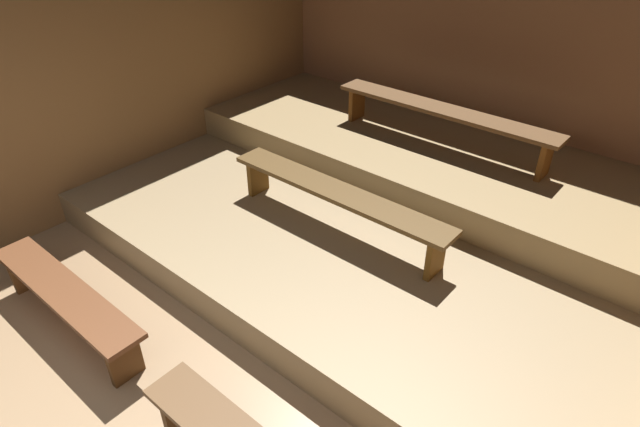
% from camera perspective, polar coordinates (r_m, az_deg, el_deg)
% --- Properties ---
extents(ground, '(5.78, 6.03, 0.08)m').
position_cam_1_polar(ground, '(4.62, -0.18, -7.24)').
color(ground, '#927352').
extents(wall_back, '(5.78, 0.06, 2.40)m').
position_cam_1_polar(wall_back, '(6.06, 16.85, 14.92)').
color(wall_back, '#976442').
rests_on(wall_back, ground).
extents(wall_left, '(0.06, 6.03, 2.40)m').
position_cam_1_polar(wall_left, '(5.78, -20.17, 13.48)').
color(wall_left, brown).
rests_on(wall_left, ground).
extents(platform_lower, '(4.98, 3.59, 0.31)m').
position_cam_1_polar(platform_lower, '(5.03, 5.89, -0.88)').
color(platform_lower, '#907955').
rests_on(platform_lower, ground).
extents(platform_middle, '(4.98, 1.74, 0.31)m').
position_cam_1_polar(platform_middle, '(5.57, 11.60, 5.85)').
color(platform_middle, '#93774C').
rests_on(platform_middle, platform_lower).
extents(bench_floor_left, '(1.70, 0.29, 0.39)m').
position_cam_1_polar(bench_floor_left, '(4.37, -25.79, -8.09)').
color(bench_floor_left, brown).
rests_on(bench_floor_left, ground).
extents(bench_lower_center, '(2.18, 0.29, 0.39)m').
position_cam_1_polar(bench_lower_center, '(4.47, 1.82, 1.82)').
color(bench_lower_center, brown).
rests_on(bench_lower_center, platform_lower).
extents(bench_middle_center, '(2.33, 0.29, 0.39)m').
position_cam_1_polar(bench_middle_center, '(5.39, 13.10, 10.37)').
color(bench_middle_center, '#56371C').
rests_on(bench_middle_center, platform_middle).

